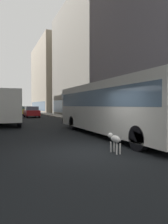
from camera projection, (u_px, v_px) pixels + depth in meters
The scene contains 12 objects.
ground_plane at pixel (17, 115), 40.54m from camera, with size 120.00×120.00×0.00m, color black.
sidewalk_right at pixel (46, 114), 42.70m from camera, with size 2.40×110.00×0.15m, color gray.
building_right_mid at pixel (88, 59), 38.09m from camera, with size 8.03×21.74×20.21m.
building_right_far at pixel (54, 78), 61.06m from camera, with size 9.72×23.17×19.27m.
transit_bus at pixel (111, 105), 12.36m from camera, with size 2.78×11.53×3.05m.
car_grey_wagon at pixel (2, 111), 33.05m from camera, with size 1.84×4.38×1.62m.
car_red_coupe at pixel (32, 112), 30.78m from camera, with size 1.89×4.01×1.62m.
car_yellow_taxi at pixel (25, 111), 37.94m from camera, with size 1.88×4.32×1.62m.
box_truck at pixel (5, 107), 18.83m from camera, with size 2.30×7.50×3.05m.
dalmatian_dog at pixel (115, 139), 7.83m from camera, with size 0.22×0.96×0.72m.
pedestrian_with_handbag at pixel (146, 117), 13.83m from camera, with size 0.45×0.34×1.69m.
traffic_light_near at pixel (159, 93), 11.62m from camera, with size 0.24×0.41×3.40m.
Camera 1 is at (-3.36, -7.40, 1.77)m, focal length 33.76 mm.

